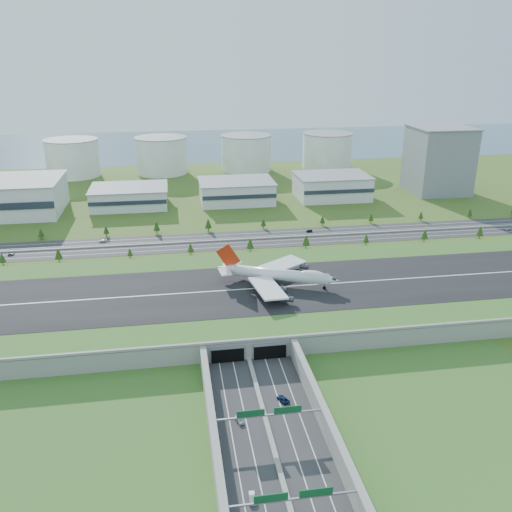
{
  "coord_description": "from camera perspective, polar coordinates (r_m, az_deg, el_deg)",
  "views": [
    {
      "loc": [
        -26.72,
        -235.76,
        116.49
      ],
      "look_at": [
        16.43,
        35.0,
        11.48
      ],
      "focal_mm": 38.0,
      "sensor_mm": 36.0,
      "label": 1
    }
  ],
  "objects": [
    {
      "name": "ground",
      "position": [
        264.32,
        -2.33,
        -5.21
      ],
      "size": [
        1200.0,
        1200.0,
        0.0
      ],
      "primitive_type": "plane",
      "color": "#2D4716",
      "rests_on": "ground"
    },
    {
      "name": "airfield_deck",
      "position": [
        262.46,
        -2.34,
        -4.41
      ],
      "size": [
        520.0,
        100.0,
        9.2
      ],
      "color": "gray",
      "rests_on": "ground"
    },
    {
      "name": "underpass_road",
      "position": [
        179.12,
        1.66,
        -18.19
      ],
      "size": [
        38.8,
        120.4,
        8.0
      ],
      "color": "#28282B",
      "rests_on": "ground"
    },
    {
      "name": "sign_gantry_near",
      "position": [
        180.32,
        1.4,
        -16.46
      ],
      "size": [
        38.7,
        0.7,
        9.8
      ],
      "color": "gray",
      "rests_on": "ground"
    },
    {
      "name": "sign_gantry_far",
      "position": [
        154.56,
        3.97,
        -24.24
      ],
      "size": [
        38.7,
        0.7,
        9.8
      ],
      "color": "gray",
      "rests_on": "ground"
    },
    {
      "name": "north_expressway",
      "position": [
        351.67,
        -4.19,
        1.56
      ],
      "size": [
        560.0,
        36.0,
        0.12
      ],
      "primitive_type": "cube",
      "color": "#28282B",
      "rests_on": "ground"
    },
    {
      "name": "tree_row",
      "position": [
        350.33,
        -1.5,
        2.34
      ],
      "size": [
        506.32,
        48.68,
        8.49
      ],
      "color": "#3D2819",
      "rests_on": "ground"
    },
    {
      "name": "hangar_mid_a",
      "position": [
        440.75,
        -13.17,
        6.09
      ],
      "size": [
        58.0,
        42.0,
        15.0
      ],
      "primitive_type": "cube",
      "color": "#BDBDC1",
      "rests_on": "ground"
    },
    {
      "name": "hangar_mid_b",
      "position": [
        442.28,
        -2.08,
        6.81
      ],
      "size": [
        58.0,
        42.0,
        17.0
      ],
      "primitive_type": "cube",
      "color": "#BDBDC1",
      "rests_on": "ground"
    },
    {
      "name": "hangar_mid_c",
      "position": [
        458.33,
        7.97,
        7.26
      ],
      "size": [
        58.0,
        42.0,
        19.0
      ],
      "primitive_type": "cube",
      "color": "#BDBDC1",
      "rests_on": "ground"
    },
    {
      "name": "office_tower",
      "position": [
        494.85,
        18.65,
        9.52
      ],
      "size": [
        46.0,
        46.0,
        55.0
      ],
      "primitive_type": "cube",
      "color": "slate",
      "rests_on": "ground"
    },
    {
      "name": "fuel_tank_a",
      "position": [
        562.45,
        -18.73,
        9.73
      ],
      "size": [
        50.0,
        50.0,
        35.0
      ],
      "primitive_type": "cylinder",
      "color": "silver",
      "rests_on": "ground"
    },
    {
      "name": "fuel_tank_b",
      "position": [
        554.73,
        -9.93,
        10.37
      ],
      "size": [
        50.0,
        50.0,
        35.0
      ],
      "primitive_type": "cylinder",
      "color": "silver",
      "rests_on": "ground"
    },
    {
      "name": "fuel_tank_c",
      "position": [
        559.95,
        -1.06,
        10.77
      ],
      "size": [
        50.0,
        50.0,
        35.0
      ],
      "primitive_type": "cylinder",
      "color": "silver",
      "rests_on": "ground"
    },
    {
      "name": "fuel_tank_d",
      "position": [
        577.76,
        7.48,
        10.92
      ],
      "size": [
        50.0,
        50.0,
        35.0
      ],
      "primitive_type": "cylinder",
      "color": "silver",
      "rests_on": "ground"
    },
    {
      "name": "bay_water",
      "position": [
        725.66,
        -6.97,
        11.57
      ],
      "size": [
        1200.0,
        260.0,
        0.06
      ],
      "primitive_type": "cube",
      "color": "#3B5C71",
      "rests_on": "ground"
    },
    {
      "name": "boeing_747",
      "position": [
        265.08,
        2.26,
        -1.94
      ],
      "size": [
        57.9,
        53.49,
        19.12
      ],
      "rotation": [
        0.0,
        0.0,
        -0.42
      ],
      "color": "white",
      "rests_on": "airfield_deck"
    },
    {
      "name": "car_0",
      "position": [
        188.57,
        -1.76,
        -16.85
      ],
      "size": [
        3.21,
        5.16,
        1.64
      ],
      "primitive_type": "imported",
      "rotation": [
        0.0,
        0.0,
        0.29
      ],
      "color": "silver",
      "rests_on": "ground"
    },
    {
      "name": "car_1",
      "position": [
        163.3,
        -0.43,
        -24.11
      ],
      "size": [
        2.01,
        4.79,
        1.54
      ],
      "primitive_type": "imported",
      "rotation": [
        0.0,
        0.0,
        -0.08
      ],
      "color": "white",
      "rests_on": "ground"
    },
    {
      "name": "car_2",
      "position": [
        197.97,
        2.86,
        -14.8
      ],
      "size": [
        4.6,
        6.04,
        1.53
      ],
      "primitive_type": "imported",
      "rotation": [
        0.0,
        0.0,
        3.57
      ],
      "color": "#0D2042",
      "rests_on": "ground"
    },
    {
      "name": "car_4",
      "position": [
        358.18,
        -24.38,
        0.17
      ],
      "size": [
        4.08,
        2.34,
        1.31
      ],
      "primitive_type": "imported",
      "rotation": [
        0.0,
        0.0,
        1.79
      ],
      "color": "#4E4F53",
      "rests_on": "ground"
    },
    {
      "name": "car_5",
      "position": [
        370.34,
        5.62,
        2.65
      ],
      "size": [
        4.56,
        2.89,
        1.42
      ],
      "primitive_type": "imported",
      "rotation": [
        0.0,
        0.0,
        -1.22
      ],
      "color": "black",
      "rests_on": "ground"
    },
    {
      "name": "car_6",
      "position": [
        409.63,
        24.96,
        2.55
      ],
      "size": [
        5.28,
        2.98,
        1.39
      ],
      "primitive_type": "imported",
      "rotation": [
        0.0,
        0.0,
        1.71
      ],
      "color": "#AEAEB2",
      "rests_on": "ground"
    },
    {
      "name": "car_7",
      "position": [
        362.88,
        -15.84,
        1.56
      ],
      "size": [
        5.64,
        3.57,
        1.52
      ],
      "primitive_type": "imported",
      "rotation": [
        0.0,
        0.0,
        -1.28
      ],
      "color": "silver",
      "rests_on": "ground"
    }
  ]
}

